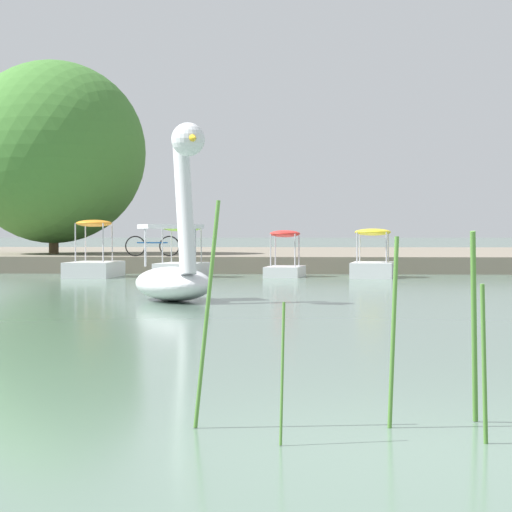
{
  "coord_description": "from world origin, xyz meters",
  "views": [
    {
      "loc": [
        -0.64,
        -6.1,
        1.27
      ],
      "look_at": [
        -1.98,
        17.81,
        0.72
      ],
      "focal_mm": 72.37,
      "sensor_mm": 36.0,
      "label": 1
    }
  ],
  "objects_px": {
    "pedal_boat_red": "(285,262)",
    "tree_willow_near_path": "(53,152)",
    "swan_boat": "(175,262)",
    "pedal_boat_orange": "(94,261)",
    "pedal_boat_lime": "(182,261)",
    "bicycle_parked": "(152,246)",
    "pedal_boat_yellow": "(373,262)"
  },
  "relations": [
    {
      "from": "pedal_boat_yellow",
      "to": "pedal_boat_lime",
      "type": "distance_m",
      "value": 5.42
    },
    {
      "from": "swan_boat",
      "to": "bicycle_parked",
      "type": "height_order",
      "value": "swan_boat"
    },
    {
      "from": "pedal_boat_lime",
      "to": "bicycle_parked",
      "type": "relative_size",
      "value": 1.22
    },
    {
      "from": "pedal_boat_red",
      "to": "tree_willow_near_path",
      "type": "distance_m",
      "value": 11.07
    },
    {
      "from": "pedal_boat_yellow",
      "to": "bicycle_parked",
      "type": "distance_m",
      "value": 7.3
    },
    {
      "from": "pedal_boat_lime",
      "to": "pedal_boat_orange",
      "type": "xyz_separation_m",
      "value": [
        -2.53,
        -0.03,
        -0.01
      ]
    },
    {
      "from": "pedal_boat_orange",
      "to": "bicycle_parked",
      "type": "height_order",
      "value": "pedal_boat_orange"
    },
    {
      "from": "swan_boat",
      "to": "pedal_boat_red",
      "type": "bearing_deg",
      "value": 80.83
    },
    {
      "from": "swan_boat",
      "to": "pedal_boat_red",
      "type": "height_order",
      "value": "swan_boat"
    },
    {
      "from": "pedal_boat_red",
      "to": "pedal_boat_lime",
      "type": "distance_m",
      "value": 2.95
    },
    {
      "from": "pedal_boat_yellow",
      "to": "pedal_boat_orange",
      "type": "distance_m",
      "value": 7.94
    },
    {
      "from": "pedal_boat_orange",
      "to": "pedal_boat_lime",
      "type": "bearing_deg",
      "value": 0.7
    },
    {
      "from": "swan_boat",
      "to": "pedal_boat_orange",
      "type": "bearing_deg",
      "value": 109.98
    },
    {
      "from": "swan_boat",
      "to": "pedal_boat_orange",
      "type": "distance_m",
      "value": 10.89
    },
    {
      "from": "pedal_boat_orange",
      "to": "pedal_boat_yellow",
      "type": "bearing_deg",
      "value": 0.93
    },
    {
      "from": "pedal_boat_red",
      "to": "tree_willow_near_path",
      "type": "bearing_deg",
      "value": 143.01
    },
    {
      "from": "swan_boat",
      "to": "pedal_boat_orange",
      "type": "xyz_separation_m",
      "value": [
        -3.72,
        10.23,
        -0.28
      ]
    },
    {
      "from": "pedal_boat_orange",
      "to": "tree_willow_near_path",
      "type": "relative_size",
      "value": 0.32
    },
    {
      "from": "swan_boat",
      "to": "tree_willow_near_path",
      "type": "relative_size",
      "value": 0.44
    },
    {
      "from": "pedal_boat_yellow",
      "to": "bicycle_parked",
      "type": "xyz_separation_m",
      "value": [
        -6.73,
        2.81,
        0.42
      ]
    },
    {
      "from": "pedal_boat_red",
      "to": "tree_willow_near_path",
      "type": "xyz_separation_m",
      "value": [
        -8.34,
        6.28,
        3.67
      ]
    },
    {
      "from": "tree_willow_near_path",
      "to": "bicycle_parked",
      "type": "height_order",
      "value": "tree_willow_near_path"
    },
    {
      "from": "tree_willow_near_path",
      "to": "bicycle_parked",
      "type": "distance_m",
      "value": 6.47
    },
    {
      "from": "pedal_boat_yellow",
      "to": "pedal_boat_lime",
      "type": "height_order",
      "value": "pedal_boat_lime"
    },
    {
      "from": "swan_boat",
      "to": "bicycle_parked",
      "type": "distance_m",
      "value": 13.4
    },
    {
      "from": "tree_willow_near_path",
      "to": "bicycle_parked",
      "type": "bearing_deg",
      "value": -42.85
    },
    {
      "from": "pedal_boat_yellow",
      "to": "pedal_boat_red",
      "type": "bearing_deg",
      "value": 172.33
    },
    {
      "from": "pedal_boat_yellow",
      "to": "bicycle_parked",
      "type": "bearing_deg",
      "value": 157.35
    },
    {
      "from": "pedal_boat_lime",
      "to": "pedal_boat_orange",
      "type": "height_order",
      "value": "pedal_boat_orange"
    },
    {
      "from": "swan_boat",
      "to": "pedal_boat_yellow",
      "type": "distance_m",
      "value": 11.19
    },
    {
      "from": "pedal_boat_lime",
      "to": "tree_willow_near_path",
      "type": "xyz_separation_m",
      "value": [
        -5.42,
        6.72,
        3.65
      ]
    },
    {
      "from": "swan_boat",
      "to": "pedal_boat_yellow",
      "type": "relative_size",
      "value": 1.47
    }
  ]
}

